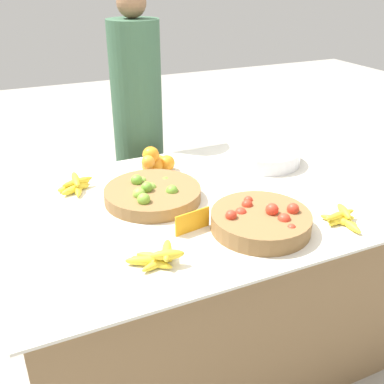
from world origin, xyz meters
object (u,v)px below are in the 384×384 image
at_px(lime_bowl, 152,194).
at_px(metal_bowl, 265,156).
at_px(tomato_basket, 261,221).
at_px(price_sign, 193,221).
at_px(vendor_person, 139,144).

relative_size(lime_bowl, metal_bowl, 1.17).
relative_size(tomato_basket, price_sign, 2.53).
distance_m(price_sign, vendor_person, 1.10).
distance_m(tomato_basket, price_sign, 0.27).
bearing_deg(price_sign, metal_bowl, 27.10).
xyz_separation_m(lime_bowl, vendor_person, (0.19, 0.78, -0.06)).
bearing_deg(vendor_person, tomato_basket, -84.82).
bearing_deg(tomato_basket, price_sign, 158.35).
relative_size(tomato_basket, metal_bowl, 1.07).
bearing_deg(tomato_basket, vendor_person, 95.18).
bearing_deg(metal_bowl, vendor_person, 128.28).
relative_size(lime_bowl, tomato_basket, 1.09).
bearing_deg(tomato_basket, metal_bowl, 55.97).
height_order(price_sign, vendor_person, vendor_person).
bearing_deg(price_sign, lime_bowl, 90.40).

